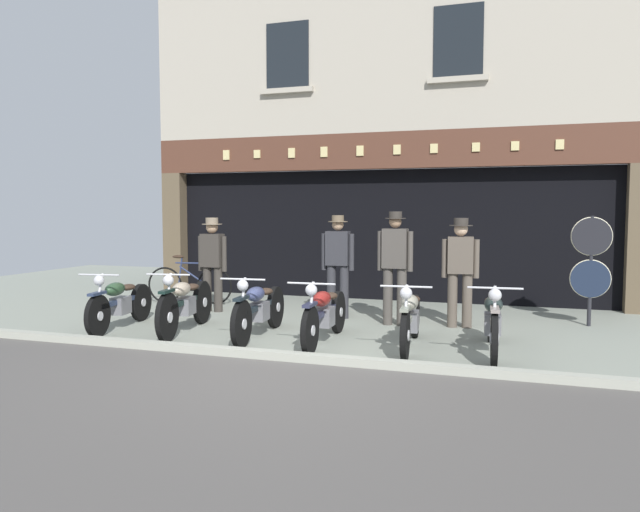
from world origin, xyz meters
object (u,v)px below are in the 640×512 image
Objects in this scene: advert_board_near at (279,219)px; leaning_bicycle at (189,284)px; salesman_left at (212,259)px; motorcycle_left at (185,303)px; motorcycle_center_right at (410,317)px; assistant_far_right at (460,267)px; motorcycle_right at (493,320)px; motorcycle_far_left at (120,302)px; shopkeeper_center at (338,261)px; salesman_right at (395,262)px; motorcycle_center_left at (259,308)px; advert_board_far at (229,214)px; tyre_sign_pole at (591,259)px; motorcycle_center at (325,313)px.

leaning_bicycle is (-1.21, -1.66, -1.23)m from advert_board_near.
motorcycle_left is at bearing 107.84° from salesman_left.
motorcycle_center_right is 2.03× the size of advert_board_near.
advert_board_near reaches higher than assistant_far_right.
motorcycle_left reaches higher than motorcycle_right.
leaning_bicycle is (-0.35, 2.62, -0.04)m from motorcycle_far_left.
leaning_bicycle reaches higher than motorcycle_right.
motorcycle_left reaches higher than leaning_bicycle.
shopkeeper_center reaches higher than motorcycle_right.
shopkeeper_center is 1.08m from salesman_right.
motorcycle_right is (4.36, 0.04, -0.01)m from motorcycle_left.
salesman_right is 0.99m from assistant_far_right.
advert_board_near is (-0.22, 4.21, 1.17)m from motorcycle_left.
advert_board_near reaches higher than salesman_right.
advert_board_near reaches higher than motorcycle_left.
motorcycle_center_left is 1.20× the size of leaning_bicycle.
motorcycle_left is at bearing 22.11° from leaning_bicycle.
salesman_right reaches higher than assistant_far_right.
motorcycle_center_left is at bearing -58.42° from advert_board_far.
advert_board_far reaches higher than leaning_bicycle.
assistant_far_right reaches higher than motorcycle_left.
salesman_left reaches higher than motorcycle_right.
advert_board_far is at bearing -62.93° from motorcycle_center_left.
shopkeeper_center is 2.02m from assistant_far_right.
advert_board_near reaches higher than tyre_sign_pole.
tyre_sign_pole is at bearing -139.28° from motorcycle_center_right.
motorcycle_left is 1.22× the size of assistant_far_right.
motorcycle_center_right is 1.16× the size of shopkeeper_center.
salesman_left is 0.97× the size of tyre_sign_pole.
shopkeeper_center reaches higher than motorcycle_center_left.
shopkeeper_center is 3.95m from tyre_sign_pole.
advert_board_far is (-5.76, 4.17, 1.28)m from motorcycle_right.
motorcycle_center is (1.00, -0.07, -0.01)m from motorcycle_center_left.
advert_board_far reaches higher than motorcycle_far_left.
salesman_left is 1.69× the size of advert_board_near.
motorcycle_far_left is 0.92× the size of motorcycle_left.
shopkeeper_center is 3.16m from advert_board_near.
motorcycle_far_left is 1.14× the size of salesman_left.
motorcycle_left is 1.20× the size of tyre_sign_pole.
tyre_sign_pole is 1.74× the size of advert_board_near.
shopkeeper_center is at bearing -17.30° from salesman_right.
tyre_sign_pole is (5.70, 2.39, 0.61)m from motorcycle_left.
tyre_sign_pole is 6.22m from advert_board_near.
tyre_sign_pole is 7.16m from leaning_bicycle.
leaning_bicycle is (-1.43, 2.55, -0.06)m from motorcycle_left.
salesman_right is at bearing -32.52° from advert_board_far.
salesman_left is at bearing -29.67° from motorcycle_center_right.
motorcycle_center is 1.16m from motorcycle_center_right.
motorcycle_center is 1.22× the size of assistant_far_right.
motorcycle_far_left is at bearing -85.77° from advert_board_far.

